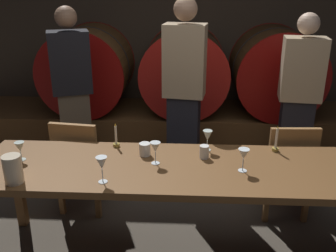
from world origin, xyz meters
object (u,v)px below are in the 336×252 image
at_px(wine_glass_far_left, 20,148).
at_px(cup_right, 204,152).
at_px(pitcher, 13,169).
at_px(wine_barrel_right, 275,71).
at_px(cup_left, 145,149).
at_px(wine_glass_left, 102,164).
at_px(chair_left, 81,161).
at_px(wine_barrel_center, 185,70).
at_px(guest_left, 73,95).
at_px(candle_left, 116,140).
at_px(chair_right, 287,166).
at_px(guest_right, 298,103).
at_px(wine_glass_far_right, 244,155).
at_px(dining_table, 184,175).
at_px(wine_glass_right, 207,136).
at_px(wine_barrel_left, 88,69).
at_px(wine_glass_center, 155,148).
at_px(guest_center, 184,95).
at_px(candle_right, 276,144).

height_order(wine_glass_far_left, cup_right, wine_glass_far_left).
distance_m(pitcher, cup_right, 1.30).
height_order(wine_barrel_right, cup_left, wine_barrel_right).
bearing_deg(wine_glass_left, chair_left, 115.40).
xyz_separation_m(wine_barrel_center, wine_glass_far_left, (-1.15, -2.06, -0.10)).
relative_size(guest_left, candle_left, 8.92).
xyz_separation_m(candle_left, cup_right, (0.67, -0.16, -0.01)).
height_order(chair_right, cup_left, chair_right).
distance_m(guest_right, wine_glass_far_right, 1.39).
relative_size(wine_barrel_center, guest_left, 0.58).
height_order(wine_barrel_center, chair_right, wine_barrel_center).
distance_m(chair_right, candle_left, 1.47).
bearing_deg(dining_table, cup_right, 44.55).
bearing_deg(chair_left, chair_right, -172.77).
relative_size(candle_left, wine_glass_right, 1.23).
height_order(wine_glass_left, cup_left, wine_glass_left).
relative_size(wine_barrel_left, wine_glass_center, 6.20).
xyz_separation_m(wine_glass_left, cup_left, (0.23, 0.41, -0.08)).
bearing_deg(wine_glass_far_right, cup_right, 143.30).
height_order(guest_left, candle_left, guest_left).
bearing_deg(guest_left, wine_glass_far_left, 68.29).
distance_m(chair_left, guest_right, 2.11).
distance_m(wine_glass_far_left, wine_glass_center, 0.97).
height_order(wine_barrel_left, guest_center, guest_center).
relative_size(wine_barrel_center, guest_right, 0.59).
bearing_deg(chair_left, cup_right, 164.69).
xyz_separation_m(wine_glass_far_left, cup_left, (0.88, 0.12, -0.05)).
bearing_deg(cup_right, guest_right, 47.66).
height_order(wine_barrel_center, candle_right, wine_barrel_center).
relative_size(chair_right, pitcher, 4.71).
height_order(dining_table, guest_left, guest_left).
xyz_separation_m(guest_right, pitcher, (-2.16, -1.44, -0.01)).
relative_size(candle_right, wine_glass_left, 1.17).
xyz_separation_m(wine_barrel_right, guest_right, (0.04, -0.93, -0.09)).
bearing_deg(dining_table, guest_left, 132.90).
distance_m(guest_right, pitcher, 2.60).
bearing_deg(wine_barrel_left, wine_barrel_center, 0.00).
height_order(wine_barrel_right, guest_right, guest_right).
height_order(chair_right, wine_glass_far_left, wine_glass_far_left).
distance_m(candle_right, wine_glass_far_right, 0.44).
bearing_deg(wine_glass_right, wine_glass_left, -142.98).
distance_m(wine_barrel_left, chair_left, 1.62).
distance_m(wine_barrel_left, wine_barrel_center, 1.16).
bearing_deg(wine_barrel_right, guest_right, -87.79).
xyz_separation_m(candle_left, pitcher, (-0.55, -0.58, 0.04)).
relative_size(chair_left, guest_center, 0.48).
height_order(wine_barrel_right, chair_right, wine_barrel_right).
bearing_deg(cup_left, cup_right, -2.79).
distance_m(chair_right, candle_right, 0.49).
bearing_deg(cup_left, wine_barrel_right, 55.42).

